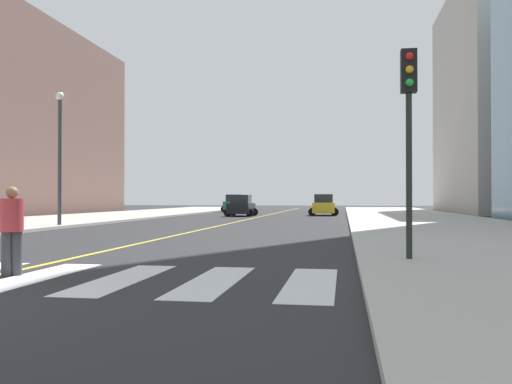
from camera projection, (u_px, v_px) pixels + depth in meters
name	position (u px, v px, depth m)	size (l,w,h in m)	color
sidewalk_kerb_east	(462.00, 231.00, 24.67)	(10.00, 120.00, 0.15)	#B2ADA3
lane_divider_paint	(262.00, 216.00, 46.35)	(0.16, 80.00, 0.01)	yellow
car_black_nearest	(241.00, 206.00, 46.88)	(2.61, 4.14, 1.84)	black
car_green_second	(235.00, 204.00, 61.41)	(2.84, 4.45, 1.96)	#236B42
car_yellow_third	(323.00, 206.00, 48.90)	(2.75, 4.32, 1.91)	gold
traffic_light_near_corner	(409.00, 112.00, 12.56)	(0.36, 0.41, 4.85)	black
pedestrian_crossing	(12.00, 227.00, 10.81)	(0.44, 0.44, 1.78)	#38383D
street_lamp	(60.00, 146.00, 28.61)	(0.44, 0.44, 7.01)	#38383D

